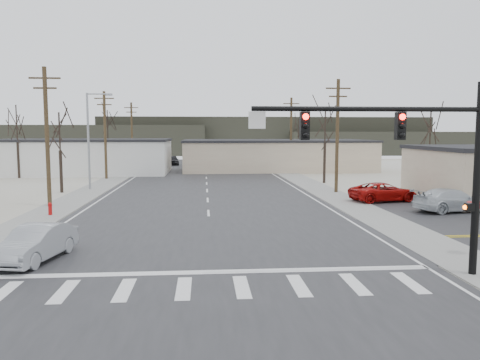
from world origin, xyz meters
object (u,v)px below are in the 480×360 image
object	(u,v)px
fire_hydrant	(50,209)
traffic_signal_mast	(428,152)
car_parked_red	(383,192)
sedan_crossing	(36,243)
car_far_b	(173,160)
car_parked_silver	(452,200)
car_far_a	(231,162)

from	to	relation	value
fire_hydrant	traffic_signal_mast	bearing A→B (deg)	-38.13
car_parked_red	sedan_crossing	bearing A→B (deg)	114.59
car_far_b	car_parked_red	size ratio (longest dim) A/B	0.87
traffic_signal_mast	car_far_b	world-z (taller)	traffic_signal_mast
fire_hydrant	sedan_crossing	world-z (taller)	sedan_crossing
car_parked_red	car_parked_silver	world-z (taller)	car_parked_silver
sedan_crossing	car_parked_red	bearing A→B (deg)	48.44
traffic_signal_mast	car_parked_red	bearing A→B (deg)	72.91
car_parked_red	car_parked_silver	size ratio (longest dim) A/B	0.98
fire_hydrant	car_parked_red	size ratio (longest dim) A/B	0.17
car_far_a	sedan_crossing	bearing A→B (deg)	94.45
traffic_signal_mast	car_parked_red	world-z (taller)	traffic_signal_mast
sedan_crossing	car_parked_silver	world-z (taller)	car_parked_silver
fire_hydrant	car_far_b	distance (m)	46.72
fire_hydrant	car_far_a	size ratio (longest dim) A/B	0.16
car_far_a	car_far_b	world-z (taller)	car_far_a
fire_hydrant	car_parked_silver	size ratio (longest dim) A/B	0.16
sedan_crossing	car_parked_red	world-z (taller)	sedan_crossing
car_parked_red	car_parked_silver	xyz separation A→B (m)	(2.80, -4.98, 0.05)
fire_hydrant	car_far_b	xyz separation A→B (m)	(4.85, 46.46, 0.37)
car_parked_silver	fire_hydrant	bearing A→B (deg)	77.49
car_far_b	sedan_crossing	bearing A→B (deg)	-98.77
sedan_crossing	car_parked_silver	xyz separation A→B (m)	(23.67, 10.36, 0.03)
fire_hydrant	car_parked_red	xyz separation A→B (m)	(23.79, 4.34, 0.31)
traffic_signal_mast	car_far_a	world-z (taller)	traffic_signal_mast
car_parked_silver	sedan_crossing	bearing A→B (deg)	102.51
car_far_a	car_parked_silver	size ratio (longest dim) A/B	1.02
fire_hydrant	car_far_a	world-z (taller)	car_far_a
sedan_crossing	car_far_a	xyz separation A→B (m)	(11.16, 52.30, 0.05)
traffic_signal_mast	sedan_crossing	size ratio (longest dim) A/B	2.00
fire_hydrant	car_parked_red	bearing A→B (deg)	10.33
fire_hydrant	car_far_a	bearing A→B (deg)	71.16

